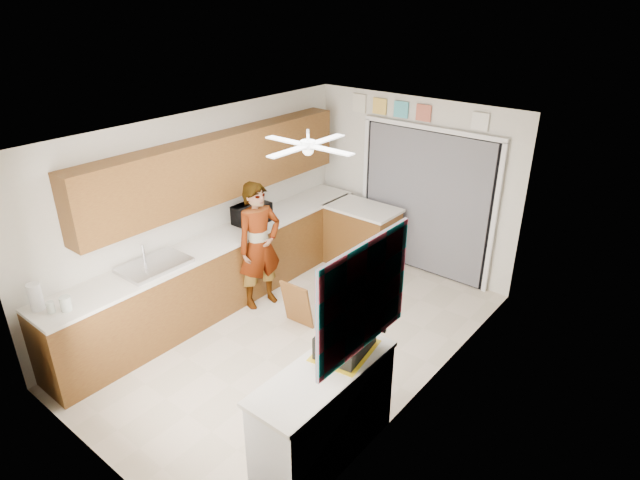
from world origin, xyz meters
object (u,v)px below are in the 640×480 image
Objects in this scene: microwave at (252,214)px; cardboard_box at (276,442)px; paper_towel_roll at (35,297)px; dog at (367,273)px; man at (259,246)px; suitcase at (345,341)px.

microwave is 3.24m from cardboard_box.
paper_towel_roll reaches higher than cardboard_box.
microwave reaches higher than dog.
man is 1.64m from dog.
microwave is 0.57m from man.
dog is (0.82, 1.27, -0.65)m from man.
paper_towel_roll reaches higher than dog.
man is at bearing 78.16° from paper_towel_roll.
man is (0.43, -0.30, -0.23)m from microwave.
suitcase is 2.51m from man.
dog is at bearing -52.24° from microwave.
cardboard_box is at bearing 18.01° from paper_towel_roll.
suitcase is 2.93m from dog.
paper_towel_roll is 3.08m from suitcase.
suitcase is at bearing -83.43° from dog.
cardboard_box is (2.43, 0.79, -0.96)m from paper_towel_roll.
dog is at bearing 110.73° from suitcase.
microwave is at bearing -165.70° from dog.
suitcase is 1.14m from cardboard_box.
microwave is at bearing 87.93° from paper_towel_roll.
dog is (-1.08, 3.01, 0.08)m from cardboard_box.
microwave is 0.98× the size of dog.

